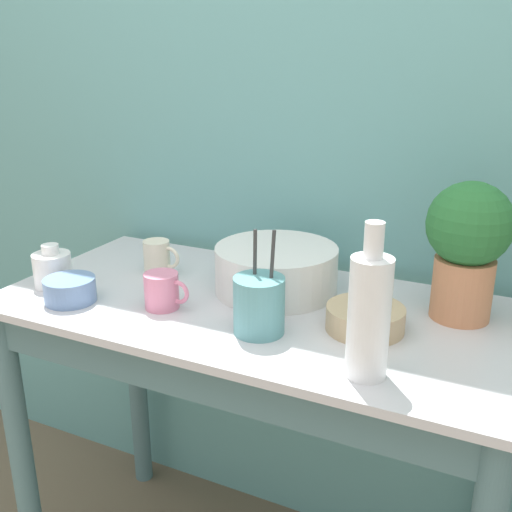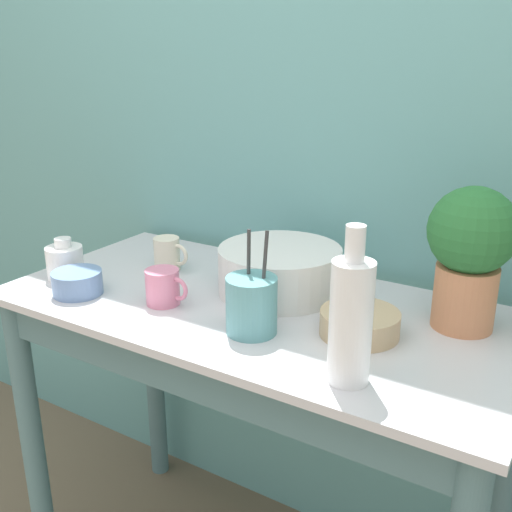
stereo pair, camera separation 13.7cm
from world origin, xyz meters
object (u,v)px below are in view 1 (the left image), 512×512
(utensil_cup, at_px, (259,305))
(bowl_small_blue, at_px, (70,290))
(bowl_wash_large, at_px, (276,269))
(mug_pink, at_px, (163,291))
(bottle_tall, at_px, (369,314))
(mug_cream, at_px, (158,257))
(bowl_small_tan, at_px, (365,318))
(potted_plant, at_px, (468,242))
(bottle_short, at_px, (52,268))

(utensil_cup, bearing_deg, bowl_small_blue, -174.48)
(bowl_wash_large, distance_m, bowl_small_blue, 0.50)
(mug_pink, distance_m, bowl_small_blue, 0.23)
(bowl_wash_large, xyz_separation_m, bottle_tall, (0.31, -0.30, 0.07))
(mug_cream, height_order, bowl_small_blue, mug_cream)
(bowl_small_tan, height_order, utensil_cup, utensil_cup)
(bottle_tall, bearing_deg, mug_pink, 169.79)
(bottle_tall, height_order, bowl_small_blue, bottle_tall)
(mug_cream, xyz_separation_m, bowl_small_tan, (0.59, -0.09, -0.02))
(potted_plant, bearing_deg, bowl_small_tan, -138.43)
(bowl_wash_large, bearing_deg, mug_cream, -175.70)
(bowl_small_blue, relative_size, bowl_small_tan, 0.72)
(bottle_short, bearing_deg, bowl_small_tan, 6.85)
(bowl_small_blue, relative_size, utensil_cup, 0.54)
(bottle_tall, bearing_deg, bottle_short, 174.01)
(bowl_wash_large, height_order, bottle_short, bowl_wash_large)
(bowl_wash_large, distance_m, utensil_cup, 0.23)
(bowl_small_tan, relative_size, utensil_cup, 0.75)
(utensil_cup, bearing_deg, mug_cream, 152.97)
(potted_plant, distance_m, bowl_small_blue, 0.92)
(potted_plant, height_order, mug_cream, potted_plant)
(mug_cream, distance_m, bowl_small_blue, 0.26)
(bottle_tall, relative_size, mug_cream, 2.79)
(potted_plant, relative_size, utensil_cup, 1.39)
(bottle_tall, bearing_deg, mug_cream, 156.95)
(bottle_tall, relative_size, bowl_small_tan, 1.75)
(bowl_wash_large, relative_size, bottle_short, 2.78)
(utensil_cup, bearing_deg, bowl_small_tan, 28.40)
(mug_cream, distance_m, bowl_small_tan, 0.60)
(bowl_small_blue, bearing_deg, potted_plant, 19.92)
(bottle_tall, distance_m, utensil_cup, 0.27)
(bottle_tall, distance_m, mug_pink, 0.52)
(potted_plant, xyz_separation_m, utensil_cup, (-0.37, -0.26, -0.11))
(potted_plant, distance_m, bowl_wash_large, 0.45)
(bottle_tall, height_order, bowl_small_tan, bottle_tall)
(bottle_short, relative_size, mug_pink, 0.96)
(bottle_short, height_order, mug_pink, bottle_short)
(mug_pink, distance_m, bowl_small_tan, 0.46)
(potted_plant, height_order, bowl_small_tan, potted_plant)
(bowl_wash_large, xyz_separation_m, bowl_small_blue, (-0.42, -0.27, -0.03))
(bottle_tall, height_order, utensil_cup, bottle_tall)
(bottle_short, relative_size, mug_cream, 1.03)
(bowl_small_blue, bearing_deg, mug_pink, 16.03)
(potted_plant, relative_size, bowl_small_tan, 1.84)
(bowl_small_tan, bearing_deg, utensil_cup, -151.60)
(potted_plant, relative_size, bowl_wash_large, 1.02)
(potted_plant, distance_m, bottle_tall, 0.36)
(bowl_small_blue, bearing_deg, bottle_short, 151.31)
(potted_plant, xyz_separation_m, bottle_short, (-0.96, -0.25, -0.13))
(mug_pink, bearing_deg, bowl_wash_large, 46.99)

